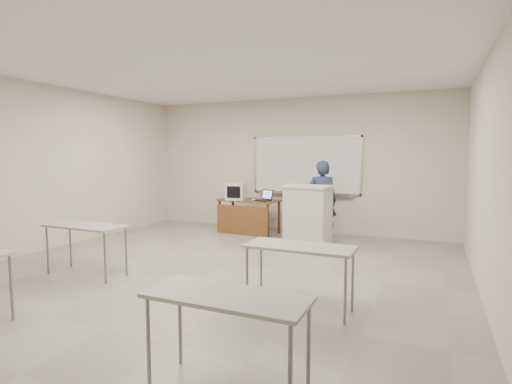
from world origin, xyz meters
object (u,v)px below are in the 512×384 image
at_px(laptop, 264,198).
at_px(keyboard, 298,185).
at_px(podium, 308,216).
at_px(crt_monitor, 236,191).
at_px(instructor_desk, 247,210).
at_px(whiteboard, 306,166).
at_px(mouse, 254,200).
at_px(presenter, 322,201).

bearing_deg(laptop, keyboard, -13.73).
xyz_separation_m(podium, crt_monitor, (-1.84, 0.68, 0.34)).
bearing_deg(podium, instructor_desk, 160.73).
relative_size(whiteboard, podium, 2.13).
distance_m(whiteboard, instructor_desk, 1.64).
bearing_deg(podium, mouse, 160.82).
xyz_separation_m(instructor_desk, mouse, (0.20, -0.09, 0.24)).
bearing_deg(presenter, whiteboard, -63.44).
bearing_deg(podium, whiteboard, 113.04).
bearing_deg(laptop, podium, -5.88).
xyz_separation_m(podium, mouse, (-1.39, 0.60, 0.18)).
bearing_deg(keyboard, instructor_desk, 162.02).
distance_m(laptop, mouse, 0.22).
xyz_separation_m(laptop, keyboard, (1.04, -0.79, 0.37)).
distance_m(keyboard, presenter, 0.91).
relative_size(mouse, presenter, 0.06).
height_order(laptop, keyboard, keyboard).
distance_m(instructor_desk, podium, 1.73).
xyz_separation_m(whiteboard, crt_monitor, (-1.34, -0.79, -0.55)).
bearing_deg(laptop, crt_monitor, -156.31).
relative_size(podium, crt_monitor, 2.63).
relative_size(whiteboard, laptop, 7.80).
relative_size(instructor_desk, crt_monitor, 3.01).
height_order(whiteboard, mouse, whiteboard).
relative_size(laptop, mouse, 3.43).
xyz_separation_m(whiteboard, keyboard, (0.35, -1.59, -0.30)).
height_order(crt_monitor, keyboard, keyboard).
bearing_deg(podium, crt_monitor, 164.04).
distance_m(whiteboard, laptop, 1.25).
bearing_deg(mouse, podium, -21.18).
height_order(instructor_desk, podium, podium).
height_order(instructor_desk, keyboard, keyboard).
height_order(crt_monitor, presenter, presenter).
distance_m(whiteboard, podium, 1.79).
distance_m(whiteboard, mouse, 1.43).
xyz_separation_m(crt_monitor, keyboard, (1.69, -0.80, 0.25)).
xyz_separation_m(podium, keyboard, (-0.15, -0.12, 0.59)).
height_order(instructor_desk, crt_monitor, crt_monitor).
distance_m(whiteboard, crt_monitor, 1.65).
xyz_separation_m(instructor_desk, crt_monitor, (-0.25, -0.01, 0.40)).
distance_m(whiteboard, keyboard, 1.65).
bearing_deg(mouse, laptop, 22.68).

